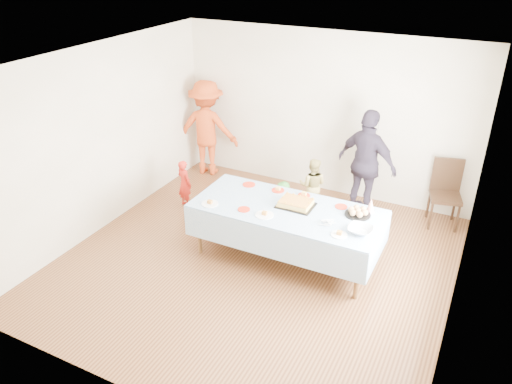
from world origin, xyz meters
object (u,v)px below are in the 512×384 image
party_table (287,212)px  adult_left (207,128)px  birthday_cake (296,203)px  dining_chair (446,189)px

party_table → adult_left: (-2.41, 1.93, 0.14)m
adult_left → party_table: bearing=129.3°
party_table → adult_left: bearing=141.3°
birthday_cake → dining_chair: (1.68, 1.86, -0.25)m
birthday_cake → dining_chair: 2.52m
birthday_cake → adult_left: bearing=143.8°
party_table → dining_chair: bearing=48.1°
birthday_cake → adult_left: adult_left is taller
birthday_cake → adult_left: 3.09m
birthday_cake → party_table: bearing=-127.9°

